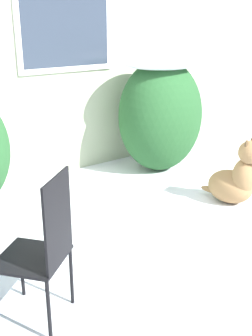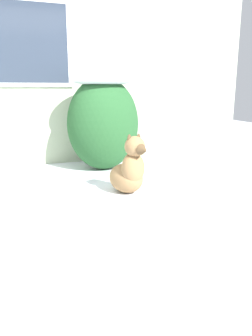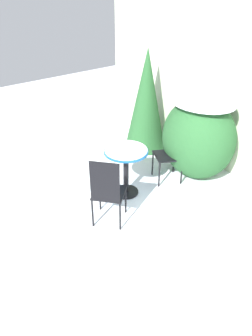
{
  "view_description": "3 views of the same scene",
  "coord_description": "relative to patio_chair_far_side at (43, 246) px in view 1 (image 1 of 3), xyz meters",
  "views": [
    {
      "loc": [
        -2.08,
        -2.24,
        1.83
      ],
      "look_at": [
        0.0,
        0.6,
        0.55
      ],
      "focal_mm": 45.0,
      "sensor_mm": 36.0,
      "label": 1
    },
    {
      "loc": [
        -0.09,
        -3.13,
        1.21
      ],
      "look_at": [
        1.16,
        0.36,
        0.29
      ],
      "focal_mm": 35.0,
      "sensor_mm": 36.0,
      "label": 2
    },
    {
      "loc": [
        1.58,
        -2.11,
        2.85
      ],
      "look_at": [
        -1.57,
        0.47,
        0.43
      ],
      "focal_mm": 35.0,
      "sensor_mm": 36.0,
      "label": 3
    }
  ],
  "objects": [
    {
      "name": "house_wall",
      "position": [
        1.18,
        2.36,
        1.06
      ],
      "size": [
        8.0,
        0.1,
        3.15
      ],
      "color": "#B2BC9E",
      "rests_on": "ground_plane"
    },
    {
      "name": "patio_chair_far_side",
      "position": [
        0.0,
        0.0,
        0.0
      ],
      "size": [
        0.56,
        0.56,
        0.98
      ],
      "rotation": [
        0.0,
        0.0,
        3.83
      ],
      "color": "black",
      "rests_on": "ground_plane"
    },
    {
      "name": "dog",
      "position": [
        2.34,
        0.46,
        -0.26
      ],
      "size": [
        0.47,
        0.72,
        0.71
      ],
      "rotation": [
        0.0,
        0.0,
        0.26
      ],
      "color": "#937047",
      "rests_on": "ground_plane"
    },
    {
      "name": "ground_plane",
      "position": [
        1.17,
        0.16,
        -0.52
      ],
      "size": [
        16.0,
        16.0,
        0.0
      ],
      "primitive_type": "plane",
      "color": "white"
    },
    {
      "name": "shrub_middle",
      "position": [
        2.4,
        1.72,
        0.19
      ],
      "size": [
        1.06,
        0.94,
        1.36
      ],
      "color": "#235128",
      "rests_on": "ground_plane"
    }
  ]
}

